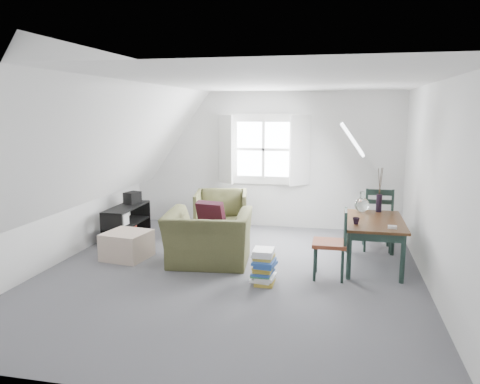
% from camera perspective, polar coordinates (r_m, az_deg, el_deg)
% --- Properties ---
extents(floor, '(5.50, 5.50, 0.00)m').
position_cam_1_polar(floor, '(6.34, -1.29, -10.00)').
color(floor, '#515156').
rests_on(floor, ground).
extents(ceiling, '(5.50, 5.50, 0.00)m').
position_cam_1_polar(ceiling, '(5.97, -1.39, 13.20)').
color(ceiling, white).
rests_on(ceiling, wall_back).
extents(wall_back, '(5.00, 0.00, 5.00)m').
position_cam_1_polar(wall_back, '(8.70, 2.91, 3.92)').
color(wall_back, silver).
rests_on(wall_back, ground).
extents(wall_front, '(5.00, 0.00, 5.00)m').
position_cam_1_polar(wall_front, '(3.47, -12.08, -5.51)').
color(wall_front, silver).
rests_on(wall_front, ground).
extents(wall_left, '(0.00, 5.50, 5.50)m').
position_cam_1_polar(wall_left, '(7.04, -21.54, 1.81)').
color(wall_left, silver).
rests_on(wall_left, ground).
extents(wall_right, '(0.00, 5.50, 5.50)m').
position_cam_1_polar(wall_right, '(5.96, 22.71, 0.38)').
color(wall_right, silver).
rests_on(wall_right, ground).
extents(slope_left, '(3.19, 5.50, 4.48)m').
position_cam_1_polar(slope_left, '(6.51, -14.82, 6.22)').
color(slope_left, white).
rests_on(slope_left, wall_left).
extents(slope_right, '(3.19, 5.50, 4.48)m').
position_cam_1_polar(slope_right, '(5.81, 13.77, 5.85)').
color(slope_right, white).
rests_on(slope_right, wall_right).
extents(dormer_window, '(1.71, 0.35, 1.30)m').
position_cam_1_polar(dormer_window, '(8.61, 2.85, 5.20)').
color(dormer_window, white).
rests_on(dormer_window, wall_back).
extents(skylight, '(0.35, 0.75, 0.47)m').
position_cam_1_polar(skylight, '(7.10, 13.51, 6.31)').
color(skylight, white).
rests_on(skylight, slope_right).
extents(armchair_near, '(1.27, 1.13, 0.76)m').
position_cam_1_polar(armchair_near, '(6.77, -3.84, -8.70)').
color(armchair_near, '#454626').
rests_on(armchair_near, floor).
extents(armchair_far, '(1.02, 1.04, 0.81)m').
position_cam_1_polar(armchair_far, '(8.14, -2.30, -5.46)').
color(armchair_far, '#454626').
rests_on(armchair_far, floor).
extents(throw_pillow, '(0.43, 0.29, 0.41)m').
position_cam_1_polar(throw_pillow, '(6.72, -3.55, -2.78)').
color(throw_pillow, '#3B101E').
rests_on(throw_pillow, armchair_near).
extents(ottoman, '(0.68, 0.68, 0.40)m').
position_cam_1_polar(ottoman, '(7.13, -13.61, -6.31)').
color(ottoman, tan).
rests_on(ottoman, floor).
extents(dining_table, '(0.80, 1.34, 0.67)m').
position_cam_1_polar(dining_table, '(6.75, 15.97, -4.00)').
color(dining_table, '#361E0D').
rests_on(dining_table, floor).
extents(demijohn, '(0.21, 0.21, 0.30)m').
position_cam_1_polar(demijohn, '(7.13, 14.63, -1.45)').
color(demijohn, silver).
rests_on(demijohn, dining_table).
extents(vase_twigs, '(0.08, 0.09, 0.66)m').
position_cam_1_polar(vase_twigs, '(7.24, 16.58, -1.19)').
color(vase_twigs, black).
rests_on(vase_twigs, dining_table).
extents(cup, '(0.11, 0.11, 0.09)m').
position_cam_1_polar(cup, '(6.42, 13.94, -3.80)').
color(cup, black).
rests_on(cup, dining_table).
extents(paper_box, '(0.11, 0.08, 0.04)m').
position_cam_1_polar(paper_box, '(6.30, 18.08, -4.09)').
color(paper_box, white).
rests_on(paper_box, dining_table).
extents(dining_chair_far, '(0.47, 0.47, 0.99)m').
position_cam_1_polar(dining_chair_far, '(7.57, 16.45, -3.00)').
color(dining_chair_far, maroon).
rests_on(dining_chair_far, floor).
extents(dining_chair_near, '(0.43, 0.43, 0.91)m').
position_cam_1_polar(dining_chair_near, '(6.19, 11.19, -6.04)').
color(dining_chair_near, maroon).
rests_on(dining_chair_near, floor).
extents(media_shelf, '(0.37, 1.12, 0.57)m').
position_cam_1_polar(media_shelf, '(8.10, -13.73, -3.93)').
color(media_shelf, black).
rests_on(media_shelf, floor).
extents(electronics_box, '(0.26, 0.31, 0.21)m').
position_cam_1_polar(electronics_box, '(8.27, -12.98, -0.73)').
color(electronics_box, black).
rests_on(electronics_box, media_shelf).
extents(magazine_stack, '(0.33, 0.39, 0.44)m').
position_cam_1_polar(magazine_stack, '(5.96, 2.92, -9.07)').
color(magazine_stack, '#B29933').
rests_on(magazine_stack, floor).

